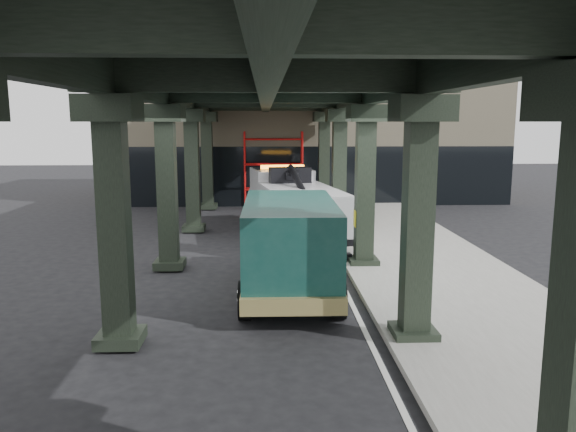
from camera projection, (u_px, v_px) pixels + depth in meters
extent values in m
plane|color=black|center=(282.00, 287.00, 15.48)|extent=(90.00, 90.00, 0.00)
cube|color=gray|center=(423.00, 264.00, 17.62)|extent=(5.00, 40.00, 0.15)
cube|color=silver|center=(334.00, 267.00, 17.52)|extent=(0.12, 38.00, 0.01)
cube|color=black|center=(418.00, 223.00, 11.23)|extent=(0.55, 0.55, 5.00)
cube|color=black|center=(422.00, 109.00, 10.85)|extent=(1.10, 1.10, 0.50)
cube|color=black|center=(413.00, 333.00, 11.61)|extent=(0.90, 0.90, 0.24)
cube|color=black|center=(365.00, 188.00, 17.14)|extent=(0.55, 0.55, 5.00)
cube|color=black|center=(366.00, 113.00, 16.77)|extent=(1.10, 1.10, 0.50)
cube|color=black|center=(363.00, 262.00, 17.52)|extent=(0.90, 0.90, 0.24)
cube|color=black|center=(339.00, 171.00, 23.05)|extent=(0.55, 0.55, 5.00)
cube|color=black|center=(340.00, 115.00, 22.68)|extent=(1.10, 1.10, 0.50)
cube|color=black|center=(338.00, 226.00, 23.44)|extent=(0.90, 0.90, 0.24)
cube|color=black|center=(324.00, 161.00, 28.96)|extent=(0.55, 0.55, 5.00)
cube|color=black|center=(324.00, 117.00, 28.59)|extent=(1.10, 1.10, 0.50)
cube|color=black|center=(323.00, 205.00, 29.35)|extent=(0.90, 0.90, 0.24)
cube|color=black|center=(115.00, 225.00, 10.98)|extent=(0.55, 0.55, 5.00)
cube|color=black|center=(109.00, 108.00, 10.61)|extent=(1.10, 1.10, 0.50)
cube|color=black|center=(121.00, 338.00, 11.37)|extent=(0.90, 0.90, 0.24)
cube|color=black|center=(167.00, 189.00, 16.90)|extent=(0.55, 0.55, 5.00)
cube|color=black|center=(164.00, 113.00, 16.52)|extent=(1.10, 1.10, 0.50)
cube|color=black|center=(170.00, 264.00, 17.28)|extent=(0.90, 0.90, 0.24)
cube|color=black|center=(192.00, 172.00, 22.81)|extent=(0.55, 0.55, 5.00)
cube|color=black|center=(191.00, 115.00, 22.43)|extent=(1.10, 1.10, 0.50)
cube|color=black|center=(194.00, 228.00, 23.19)|extent=(0.90, 0.90, 0.24)
cube|color=black|center=(207.00, 161.00, 28.72)|extent=(0.55, 0.55, 5.00)
cube|color=black|center=(206.00, 117.00, 28.35)|extent=(1.10, 1.10, 0.50)
cube|color=black|center=(208.00, 206.00, 29.10)|extent=(0.90, 0.90, 0.24)
cube|color=black|center=(367.00, 86.00, 16.63)|extent=(0.35, 32.00, 1.10)
cube|color=black|center=(163.00, 85.00, 16.39)|extent=(0.35, 32.00, 1.10)
cube|color=black|center=(266.00, 86.00, 16.51)|extent=(0.35, 32.00, 1.10)
cube|color=black|center=(266.00, 61.00, 16.39)|extent=(7.40, 32.00, 0.30)
cube|color=#C6B793|center=(304.00, 130.00, 34.60)|extent=(22.00, 10.00, 8.00)
cylinder|color=red|center=(245.00, 169.00, 29.77)|extent=(0.08, 0.08, 4.00)
cylinder|color=red|center=(245.00, 171.00, 28.98)|extent=(0.08, 0.08, 4.00)
cylinder|color=red|center=(301.00, 169.00, 29.89)|extent=(0.08, 0.08, 4.00)
cylinder|color=red|center=(302.00, 171.00, 29.10)|extent=(0.08, 0.08, 4.00)
cylinder|color=red|center=(273.00, 188.00, 29.99)|extent=(3.00, 0.08, 0.08)
cylinder|color=red|center=(273.00, 164.00, 29.78)|extent=(3.00, 0.08, 0.08)
cylinder|color=red|center=(273.00, 139.00, 29.56)|extent=(3.00, 0.08, 0.08)
cube|color=black|center=(295.00, 220.00, 21.84)|extent=(2.29, 7.72, 0.26)
cube|color=silver|center=(281.00, 190.00, 24.21)|extent=(2.78, 2.82, 1.84)
cube|color=silver|center=(277.00, 199.00, 25.33)|extent=(2.48, 1.11, 0.92)
cube|color=black|center=(280.00, 178.00, 24.37)|extent=(2.44, 1.68, 0.87)
cube|color=silver|center=(302.00, 208.00, 20.60)|extent=(3.27, 5.44, 1.43)
cube|color=orange|center=(282.00, 167.00, 23.84)|extent=(1.86, 0.59, 0.16)
cube|color=black|center=(290.00, 175.00, 22.40)|extent=(1.71, 0.88, 0.61)
cylinder|color=black|center=(301.00, 186.00, 20.67)|extent=(0.84, 3.56, 1.37)
cube|color=black|center=(320.00, 251.00, 18.26)|extent=(0.54, 1.46, 0.18)
cube|color=black|center=(326.00, 257.00, 17.58)|extent=(1.65, 0.53, 0.18)
cylinder|color=black|center=(255.00, 213.00, 24.44)|extent=(0.54, 1.17, 1.12)
cylinder|color=silver|center=(255.00, 213.00, 24.44)|extent=(0.50, 0.68, 0.62)
cylinder|color=black|center=(305.00, 212.00, 24.91)|extent=(0.54, 1.17, 1.12)
cylinder|color=silver|center=(305.00, 212.00, 24.91)|extent=(0.50, 0.68, 0.62)
cylinder|color=black|center=(268.00, 227.00, 21.20)|extent=(0.54, 1.17, 1.12)
cylinder|color=silver|center=(268.00, 227.00, 21.20)|extent=(0.50, 0.68, 0.62)
cylinder|color=black|center=(326.00, 225.00, 21.66)|extent=(0.54, 1.17, 1.12)
cylinder|color=silver|center=(326.00, 225.00, 21.66)|extent=(0.50, 0.68, 0.62)
cylinder|color=black|center=(275.00, 234.00, 19.92)|extent=(0.54, 1.17, 1.12)
cylinder|color=silver|center=(275.00, 234.00, 19.92)|extent=(0.50, 0.68, 0.62)
cylinder|color=black|center=(336.00, 231.00, 20.38)|extent=(0.54, 1.17, 1.12)
cylinder|color=silver|center=(336.00, 231.00, 20.38)|extent=(0.50, 0.68, 0.62)
cube|color=#12423B|center=(287.00, 236.00, 17.32)|extent=(2.23, 1.21, 0.97)
cube|color=#12423B|center=(290.00, 242.00, 14.32)|extent=(2.32, 4.88, 2.10)
cube|color=#98894D|center=(289.00, 271.00, 14.89)|extent=(2.38, 6.07, 0.38)
cube|color=black|center=(287.00, 210.00, 16.75)|extent=(2.11, 0.49, 0.90)
cube|color=black|center=(289.00, 219.00, 14.55)|extent=(2.34, 3.91, 0.59)
cube|color=silver|center=(286.00, 245.00, 17.96)|extent=(2.16, 0.15, 0.32)
cylinder|color=black|center=(252.00, 254.00, 17.33)|extent=(0.31, 0.91, 0.91)
cylinder|color=silver|center=(252.00, 254.00, 17.33)|extent=(0.35, 0.50, 0.50)
cylinder|color=black|center=(321.00, 254.00, 17.40)|extent=(0.31, 0.91, 0.91)
cylinder|color=silver|center=(321.00, 254.00, 17.40)|extent=(0.35, 0.50, 0.50)
cylinder|color=black|center=(245.00, 300.00, 12.86)|extent=(0.31, 0.91, 0.91)
cylinder|color=silver|center=(245.00, 300.00, 12.86)|extent=(0.35, 0.50, 0.50)
cylinder|color=black|center=(339.00, 299.00, 12.93)|extent=(0.31, 0.91, 0.91)
cylinder|color=silver|center=(339.00, 299.00, 12.93)|extent=(0.35, 0.50, 0.50)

